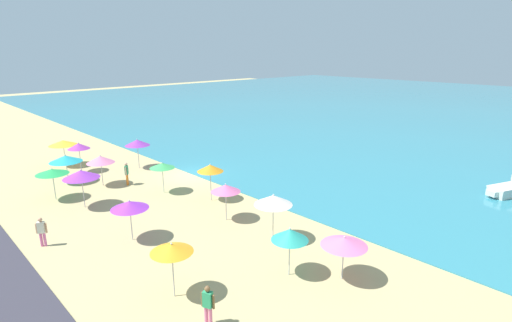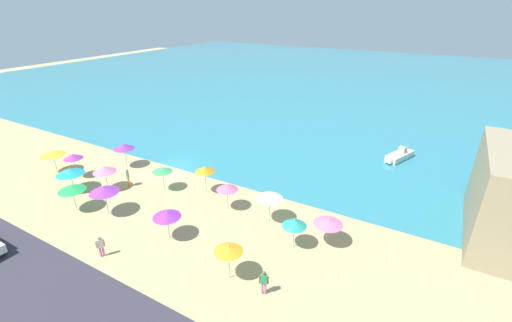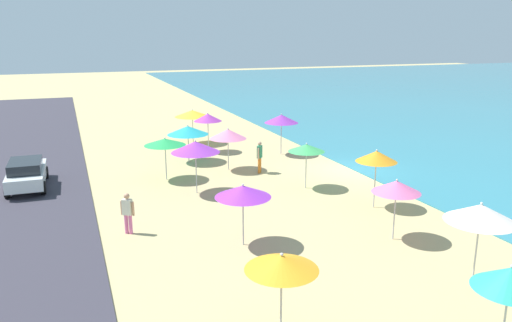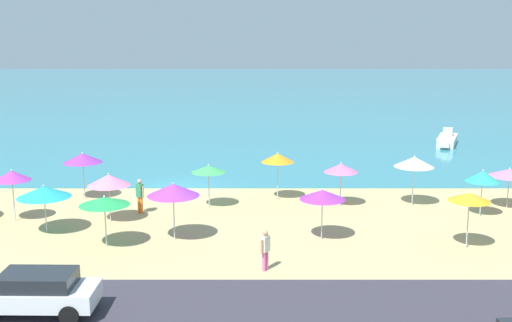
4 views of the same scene
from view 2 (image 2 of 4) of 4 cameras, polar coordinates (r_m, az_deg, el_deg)
ground_plane at (r=36.55m, az=-13.01°, el=-1.21°), size 160.00×160.00×0.00m
sea at (r=83.50m, az=13.55°, el=13.30°), size 150.00×110.00×0.05m
beach_umbrella_0 at (r=23.81m, az=6.42°, el=-10.15°), size 1.71×1.71×2.37m
beach_umbrella_1 at (r=34.94m, az=-28.61°, el=-1.54°), size 2.42×2.42×2.24m
beach_umbrella_2 at (r=37.66m, az=-21.20°, el=2.27°), size 2.12×2.12×2.60m
beach_umbrella_3 at (r=21.19m, az=-4.63°, el=-14.42°), size 1.78×1.78×2.49m
beach_umbrella_4 at (r=31.47m, az=-28.37°, el=-4.06°), size 2.14×2.14×2.26m
beach_umbrella_5 at (r=29.62m, az=-24.03°, el=-4.34°), size 2.31×2.31×2.61m
beach_umbrella_6 at (r=25.29m, az=-14.66°, el=-8.60°), size 2.02×2.02×2.32m
beach_umbrella_7 at (r=37.34m, az=-28.22°, el=0.69°), size 1.79×1.79×2.56m
beach_umbrella_8 at (r=24.54m, az=11.94°, el=-9.86°), size 2.09×2.09×2.14m
beach_umbrella_9 at (r=33.66m, az=-23.97°, el=-1.26°), size 2.06×2.06×2.40m
beach_umbrella_10 at (r=39.54m, az=-30.81°, el=1.14°), size 2.42×2.42×2.40m
beach_umbrella_11 at (r=31.83m, az=-15.34°, el=-1.42°), size 1.79×1.79×2.29m
beach_umbrella_12 at (r=30.50m, az=-8.49°, el=-1.36°), size 1.79×1.79×2.63m
beach_umbrella_13 at (r=26.17m, az=2.31°, el=-5.71°), size 2.07×2.07×2.68m
beach_umbrella_14 at (r=27.94m, az=-4.82°, el=-4.36°), size 1.78×1.78×2.34m
bather_0 at (r=33.96m, az=-20.58°, el=-2.44°), size 0.47×0.39×1.77m
bather_1 at (r=21.03m, az=1.31°, el=-19.41°), size 0.53×0.35×1.68m
bather_2 at (r=25.73m, az=-24.50°, el=-12.66°), size 0.39×0.48×1.62m
skiff_nearshore at (r=40.63m, az=22.79°, el=0.82°), size 2.66×4.38×1.34m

